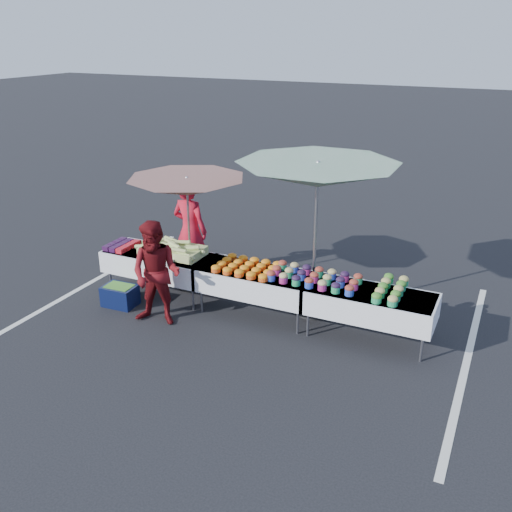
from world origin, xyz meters
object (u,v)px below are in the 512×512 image
at_px(table_right, 370,303).
at_px(umbrella_left, 187,188).
at_px(table_left, 159,262).
at_px(table_center, 256,281).
at_px(vendor, 190,230).
at_px(customer, 156,274).
at_px(storage_bin, 120,295).
at_px(umbrella_right, 318,176).

distance_m(table_right, umbrella_left, 3.49).
xyz_separation_m(table_left, umbrella_left, (0.37, 0.40, 1.23)).
bearing_deg(table_center, vendor, 154.18).
bearing_deg(table_left, customer, -57.34).
distance_m(customer, storage_bin, 1.13).
height_order(table_left, storage_bin, table_left).
relative_size(table_right, vendor, 1.02).
distance_m(vendor, customer, 1.73).
bearing_deg(table_center, table_right, 0.00).
bearing_deg(storage_bin, customer, -16.21).
xyz_separation_m(umbrella_right, storage_bin, (-2.95, -1.05, -2.06)).
relative_size(vendor, umbrella_left, 0.88).
distance_m(umbrella_right, storage_bin, 3.75).
height_order(table_center, umbrella_right, umbrella_right).
height_order(vendor, storage_bin, vendor).
relative_size(umbrella_left, umbrella_right, 0.65).
height_order(table_right, umbrella_left, umbrella_left).
xyz_separation_m(table_left, table_center, (1.80, 0.00, 0.00)).
height_order(table_left, vendor, vendor).
distance_m(table_center, customer, 1.53).
bearing_deg(table_center, customer, -145.06).
distance_m(table_center, storage_bin, 2.29).
height_order(vendor, umbrella_right, umbrella_right).
bearing_deg(customer, vendor, 95.23).
relative_size(table_center, vendor, 1.02).
distance_m(table_left, vendor, 0.88).
xyz_separation_m(vendor, umbrella_right, (2.47, -0.41, 1.33)).
bearing_deg(table_center, storage_bin, -163.21).
bearing_deg(table_right, storage_bin, -170.66).
relative_size(umbrella_left, storage_bin, 3.77).
xyz_separation_m(table_center, storage_bin, (-2.15, -0.65, -0.40)).
height_order(umbrella_left, storage_bin, umbrella_left).
bearing_deg(umbrella_left, storage_bin, -124.40).
height_order(table_right, customer, customer).
bearing_deg(umbrella_left, table_right, -7.05).
relative_size(table_right, storage_bin, 3.39).
distance_m(table_left, storage_bin, 0.84).
bearing_deg(umbrella_right, table_left, -171.25).
distance_m(table_left, customer, 1.06).
height_order(table_center, vendor, vendor).
height_order(table_left, table_center, same).
bearing_deg(customer, table_right, 6.96).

